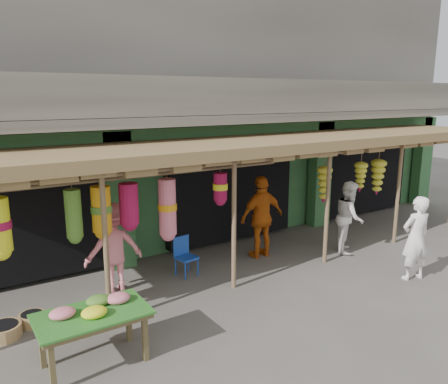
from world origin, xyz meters
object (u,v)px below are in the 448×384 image
blue_chair (184,254)px  person_front (416,238)px  flower_table (93,315)px  person_vendor (262,217)px  person_shopper (113,247)px  person_right (349,217)px

blue_chair → person_front: (3.87, -2.76, 0.42)m
flower_table → person_front: (6.40, -0.64, 0.14)m
person_vendor → person_shopper: (-3.50, 0.11, -0.10)m
flower_table → person_vendor: size_ratio=0.79×
flower_table → person_shopper: size_ratio=0.88×
blue_chair → person_shopper: size_ratio=0.47×
person_right → person_vendor: bearing=112.3°
person_shopper → person_vendor: bearing=-178.7°
blue_chair → person_shopper: bearing=168.0°
flower_table → person_vendor: (4.54, 2.07, 0.23)m
person_right → flower_table: bearing=145.7°
flower_table → blue_chair: flower_table is taller
blue_chair → person_front: bearing=-44.9°
person_vendor → person_shopper: size_ratio=1.11×
person_front → blue_chair: bearing=-22.3°
blue_chair → person_vendor: 2.08m
person_shopper → person_right: bearing=173.2°
person_front → person_vendor: bearing=-42.5°
flower_table → person_right: person_right is taller
person_front → person_shopper: 6.05m
person_front → flower_table: bearing=7.4°
person_right → person_shopper: person_shopper is taller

